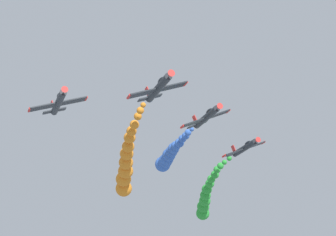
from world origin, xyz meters
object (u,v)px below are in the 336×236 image
(airplane_left_inner, at_px, (207,117))
(airplane_right_inner, at_px, (59,102))
(airplane_left_outer, at_px, (245,148))
(airplane_lead, at_px, (159,88))

(airplane_left_inner, distance_m, airplane_right_inner, 24.76)
(airplane_right_inner, xyz_separation_m, airplane_left_outer, (-37.81, -11.66, -0.31))
(airplane_lead, distance_m, airplane_right_inner, 17.24)
(airplane_left_inner, height_order, airplane_right_inner, airplane_left_inner)
(airplane_lead, bearing_deg, airplane_left_outer, -137.10)
(airplane_right_inner, bearing_deg, airplane_left_inner, 178.80)
(airplane_right_inner, height_order, airplane_left_outer, airplane_right_inner)
(airplane_left_inner, bearing_deg, airplane_left_outer, -136.98)
(airplane_lead, xyz_separation_m, airplane_left_inner, (-12.21, -11.29, 0.83))
(airplane_lead, xyz_separation_m, airplane_left_outer, (-25.26, -23.47, 0.23))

